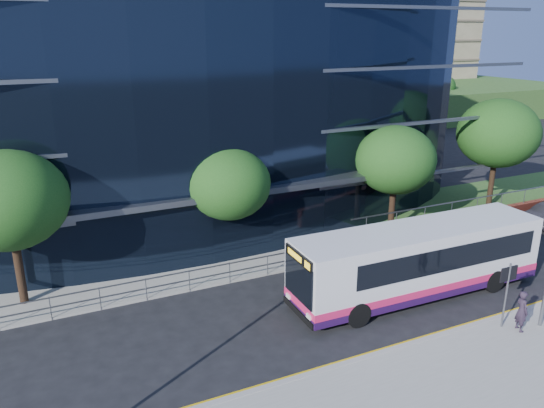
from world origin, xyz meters
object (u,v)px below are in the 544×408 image
tree_far_a (8,200)px  tree_dist_e (348,92)px  pedestrian (522,311)px  tree_far_c (395,160)px  city_bus (420,260)px  street_sign (508,282)px  tree_far_b (229,184)px  tree_dist_f (439,87)px  tree_far_d (498,133)px

tree_far_a → tree_dist_e: (37.00, 31.00, -0.33)m
tree_dist_e → pedestrian: size_ratio=3.77×
pedestrian → tree_dist_e: bearing=-8.9°
tree_far_c → city_bus: bearing=-118.1°
street_sign → tree_far_b: bearing=124.1°
tree_far_b → pedestrian: tree_far_b is taller
tree_dist_f → city_bus: (-36.58, -39.71, -2.47)m
street_sign → tree_dist_e: size_ratio=0.43×
tree_far_b → tree_dist_f: bearing=37.1°
street_sign → city_bus: (-1.08, 3.88, -0.41)m
tree_dist_e → pedestrian: (-19.07, -42.08, -3.52)m
tree_far_d → pedestrian: tree_far_d is taller
tree_far_b → tree_far_d: bearing=1.5°
tree_far_c → tree_dist_f: 46.67m
tree_dist_f → pedestrian: size_ratio=3.50×
tree_far_b → pedestrian: (7.93, -11.58, -3.20)m
street_sign → tree_dist_f: 56.25m
tree_far_b → tree_far_c: bearing=-2.9°
tree_far_c → pedestrian: 11.81m
tree_far_a → tree_far_b: size_ratio=1.15×
street_sign → tree_far_d: 16.61m
street_sign → tree_far_c: (2.50, 10.59, 2.39)m
tree_far_a → tree_far_c: size_ratio=1.07×
tree_dist_f → tree_far_b: bearing=-142.9°
city_bus → tree_far_d: bearing=32.5°
tree_far_c → tree_dist_e: same height
tree_far_a → tree_far_c: bearing=0.0°
tree_far_c → tree_dist_f: tree_far_c is taller
tree_far_a → tree_far_d: tree_far_d is taller
tree_far_b → city_bus: bearing=-48.3°
tree_far_b → tree_far_c: (10.00, -0.50, 0.33)m
tree_far_a → pedestrian: 21.43m
tree_far_a → city_bus: size_ratio=0.57×
tree_far_b → tree_dist_f: size_ratio=1.00×
tree_far_b → tree_dist_f: 53.90m
tree_far_a → tree_far_d: size_ratio=0.94×
tree_far_c → city_bus: tree_far_c is taller
tree_dist_f → tree_dist_e: bearing=-172.9°
tree_far_a → tree_far_c: tree_far_a is taller
tree_far_a → city_bus: bearing=-22.2°
tree_dist_e → tree_far_d: bearing=-104.9°
tree_dist_e → city_bus: (-20.58, -37.71, -2.80)m
street_sign → tree_dist_f: (35.50, 43.59, 2.06)m
tree_far_a → tree_far_c: (20.00, 0.00, -0.33)m
tree_far_b → tree_dist_e: size_ratio=0.93×
street_sign → tree_dist_f: size_ratio=0.46×
tree_far_c → city_bus: 8.10m
tree_far_d → tree_dist_f: tree_far_d is taller
tree_far_b → tree_far_d: (19.00, 0.50, 0.98)m
tree_dist_e → tree_dist_f: (16.00, 2.00, -0.33)m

